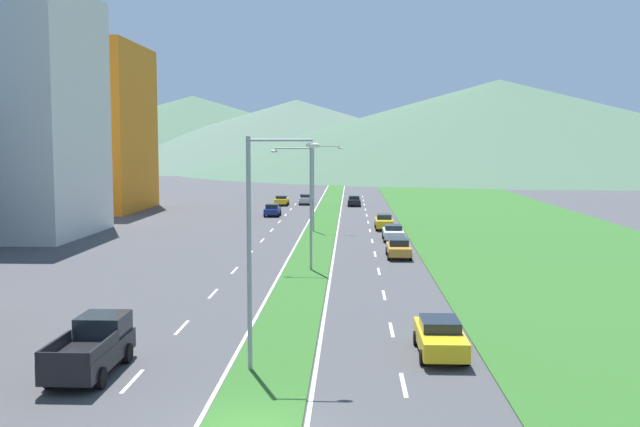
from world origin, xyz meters
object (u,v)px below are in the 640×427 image
object	(u,v)px
car_4	(354,201)
car_6	(282,200)
car_5	(399,248)
car_0	(393,233)
car_8	(306,199)
pickup_truck_0	(93,347)
street_lamp_mid	(306,199)
car_7	(384,222)
car_1	(272,210)
street_lamp_near	(257,237)
car_2	(440,337)
street_lamp_far	(317,181)

from	to	relation	value
car_4	car_6	size ratio (longest dim) A/B	1.05
car_5	car_0	bearing A→B (deg)	179.13
car_8	pickup_truck_0	size ratio (longest dim) A/B	0.78
car_0	street_lamp_mid	bearing A→B (deg)	-23.25
car_7	pickup_truck_0	xyz separation A→B (m)	(-13.55, -49.08, 0.18)
car_4	car_7	size ratio (longest dim) A/B	0.91
street_lamp_mid	car_4	distance (m)	54.93
car_6	car_7	world-z (taller)	car_7
street_lamp_mid	pickup_truck_0	world-z (taller)	street_lamp_mid
car_4	car_5	world-z (taller)	car_4
car_4	car_8	distance (m)	7.45
car_1	car_7	xyz separation A→B (m)	(13.19, -13.76, 0.04)
street_lamp_near	car_6	world-z (taller)	street_lamp_near
pickup_truck_0	car_2	bearing A→B (deg)	-77.96
car_1	car_6	size ratio (longest dim) A/B	1.00
car_5	car_6	xyz separation A→B (m)	(-13.86, 48.91, -0.00)
street_lamp_near	car_0	xyz separation A→B (m)	(7.58, 39.60, -4.55)
street_lamp_far	car_6	size ratio (longest dim) A/B	2.15
car_0	car_6	distance (m)	41.19
street_lamp_near	car_7	world-z (taller)	street_lamp_near
street_lamp_mid	car_1	distance (m)	39.96
car_4	car_8	size ratio (longest dim) A/B	1.03
car_6	street_lamp_near	bearing A→B (deg)	-175.30
car_5	car_7	bearing A→B (deg)	-179.11
car_1	car_8	size ratio (longest dim) A/B	0.98
car_8	pickup_truck_0	distance (m)	80.70
street_lamp_near	car_1	distance (m)	62.80
car_4	car_8	bearing A→B (deg)	-108.16
car_5	car_6	world-z (taller)	car_5
car_7	car_0	bearing A→B (deg)	2.89
car_2	car_5	xyz separation A→B (m)	(-0.03, 26.96, -0.04)
street_lamp_near	car_5	world-z (taller)	street_lamp_near
car_0	car_2	size ratio (longest dim) A/B	0.96
car_0	car_1	bearing A→B (deg)	-149.03
car_2	pickup_truck_0	size ratio (longest dim) A/B	0.88
street_lamp_far	car_4	xyz separation A→B (m)	(3.94, 31.53, -4.39)
street_lamp_mid	car_6	size ratio (longest dim) A/B	2.13
street_lamp_mid	pickup_truck_0	distance (m)	24.99
car_2	car_8	world-z (taller)	car_8
car_7	pickup_truck_0	distance (m)	50.92
street_lamp_mid	car_0	distance (m)	18.41
car_6	pickup_truck_0	size ratio (longest dim) A/B	0.76
car_0	car_6	xyz separation A→B (m)	(-14.02, 38.73, -0.01)
street_lamp_far	car_4	world-z (taller)	street_lamp_far
street_lamp_near	street_lamp_mid	distance (m)	23.17
pickup_truck_0	car_6	bearing A→B (deg)	0.01
street_lamp_mid	car_2	bearing A→B (deg)	-71.46
car_2	car_7	bearing A→B (deg)	-179.59
car_6	car_8	bearing A→B (deg)	-62.82
street_lamp_near	car_2	bearing A→B (deg)	18.28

